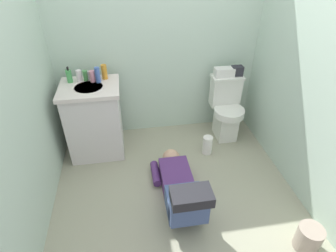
{
  "coord_description": "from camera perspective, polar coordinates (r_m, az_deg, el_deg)",
  "views": [
    {
      "loc": [
        -0.36,
        -1.86,
        2.05
      ],
      "look_at": [
        0.01,
        0.43,
        0.45
      ],
      "focal_mm": 29.36,
      "sensor_mm": 36.0,
      "label": 1
    }
  ],
  "objects": [
    {
      "name": "bottle_pink",
      "position": [
        2.94,
        -15.42,
        9.9
      ],
      "size": [
        0.05,
        0.05,
        0.12
      ],
      "primitive_type": "cylinder",
      "color": "pink",
      "rests_on": "vanity_cabinet"
    },
    {
      "name": "toiletry_bag",
      "position": [
        3.26,
        14.13,
        11.05
      ],
      "size": [
        0.12,
        0.09,
        0.11
      ],
      "primitive_type": "cube",
      "color": "#26262D",
      "rests_on": "toilet"
    },
    {
      "name": "tissue_box",
      "position": [
        3.2,
        11.59,
        10.91
      ],
      "size": [
        0.22,
        0.11,
        0.1
      ],
      "primitive_type": "cube",
      "color": "silver",
      "rests_on": "toilet"
    },
    {
      "name": "soap_dispenser",
      "position": [
        3.0,
        -19.83,
        9.73
      ],
      "size": [
        0.06,
        0.06,
        0.17
      ],
      "color": "#46A255",
      "rests_on": "vanity_cabinet"
    },
    {
      "name": "bottle_white",
      "position": [
        3.0,
        -17.97,
        9.88
      ],
      "size": [
        0.06,
        0.06,
        0.12
      ],
      "primitive_type": "cylinder",
      "color": "silver",
      "rests_on": "vanity_cabinet"
    },
    {
      "name": "paper_towel_roll",
      "position": [
        3.15,
        8.17,
        -3.93
      ],
      "size": [
        0.11,
        0.11,
        0.22
      ],
      "primitive_type": "cylinder",
      "color": "white",
      "rests_on": "ground_plane"
    },
    {
      "name": "bottle_green",
      "position": [
        3.0,
        -16.76,
        10.01
      ],
      "size": [
        0.05,
        0.05,
        0.11
      ],
      "primitive_type": "cylinder",
      "color": "#49964E",
      "rests_on": "vanity_cabinet"
    },
    {
      "name": "ground_plane",
      "position": [
        2.8,
        1.3,
        -13.02
      ],
      "size": [
        2.79,
        3.16,
        0.04
      ],
      "primitive_type": "cube",
      "color": "gray"
    },
    {
      "name": "trash_can",
      "position": [
        2.56,
        27.14,
        -19.99
      ],
      "size": [
        0.19,
        0.19,
        0.22
      ],
      "primitive_type": "cylinder",
      "color": "#A08F80",
      "rests_on": "ground_plane"
    },
    {
      "name": "bottle_amber",
      "position": [
        2.98,
        -13.09,
        10.89
      ],
      "size": [
        0.06,
        0.06,
        0.15
      ],
      "primitive_type": "cylinder",
      "color": "orange",
      "rests_on": "vanity_cabinet"
    },
    {
      "name": "vanity_cabinet",
      "position": [
        3.08,
        -14.99,
        1.33
      ],
      "size": [
        0.6,
        0.52,
        0.82
      ],
      "color": "silver",
      "rests_on": "ground_plane"
    },
    {
      "name": "wall_right",
      "position": [
        2.56,
        29.27,
        10.83
      ],
      "size": [
        0.08,
        2.16,
        2.4
      ],
      "primitive_type": "cube",
      "color": "#B6D0BE",
      "rests_on": "ground_plane"
    },
    {
      "name": "faucet",
      "position": [
        3.0,
        -16.12,
        10.02
      ],
      "size": [
        0.02,
        0.02,
        0.1
      ],
      "primitive_type": "cylinder",
      "color": "silver",
      "rests_on": "vanity_cabinet"
    },
    {
      "name": "wall_back",
      "position": [
        3.12,
        -2.28,
        18.73
      ],
      "size": [
        2.45,
        0.08,
        2.4
      ],
      "primitive_type": "cube",
      "color": "#B6D0BE",
      "rests_on": "ground_plane"
    },
    {
      "name": "bottle_blue",
      "position": [
        2.91,
        -14.4,
        10.24
      ],
      "size": [
        0.05,
        0.05,
        0.16
      ],
      "primitive_type": "cylinder",
      "color": "#4466B8",
      "rests_on": "vanity_cabinet"
    },
    {
      "name": "person_plumber",
      "position": [
        2.55,
        2.53,
        -12.75
      ],
      "size": [
        0.39,
        1.06,
        0.52
      ],
      "color": "#512D6B",
      "rests_on": "ground_plane"
    },
    {
      "name": "wall_left",
      "position": [
        2.2,
        -30.44,
        6.97
      ],
      "size": [
        0.08,
        2.16,
        2.4
      ],
      "primitive_type": "cube",
      "color": "#B6D0BE",
      "rests_on": "ground_plane"
    },
    {
      "name": "toilet",
      "position": [
        3.34,
        11.97,
        3.5
      ],
      "size": [
        0.36,
        0.46,
        0.75
      ],
      "color": "silver",
      "rests_on": "ground_plane"
    }
  ]
}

